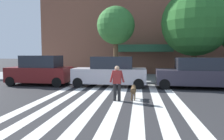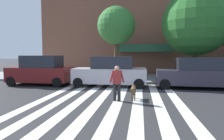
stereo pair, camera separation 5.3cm
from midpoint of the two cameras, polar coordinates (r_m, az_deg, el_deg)
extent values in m
plane|color=#2B2B2D|center=(7.76, 3.05, -11.68)|extent=(160.00, 160.00, 0.00)
cube|color=gray|center=(17.61, 6.03, -2.26)|extent=(80.00, 6.00, 0.15)
cube|color=silver|center=(8.98, -23.01, -9.75)|extent=(0.45, 13.51, 0.01)
cube|color=silver|center=(8.56, -17.77, -10.31)|extent=(0.45, 13.51, 0.01)
cube|color=silver|center=(8.22, -12.02, -10.83)|extent=(0.45, 13.51, 0.01)
cube|color=silver|center=(7.96, -5.80, -11.26)|extent=(0.45, 13.51, 0.01)
cube|color=silver|center=(7.79, 0.76, -11.58)|extent=(0.45, 13.51, 0.01)
cube|color=silver|center=(7.73, 7.53, -11.75)|extent=(0.45, 13.51, 0.01)
cube|color=silver|center=(7.78, 14.32, -11.76)|extent=(0.45, 13.51, 0.01)
cube|color=silver|center=(7.92, 20.94, -11.62)|extent=(0.45, 13.51, 0.01)
cube|color=#295E40|center=(19.89, 9.79, 6.20)|extent=(5.27, 1.60, 0.70)
cube|color=maroon|center=(14.92, -19.91, -1.14)|extent=(4.28, 2.01, 1.01)
cube|color=#232833|center=(14.78, -19.43, 2.38)|extent=(2.51, 1.76, 0.82)
cylinder|color=black|center=(15.05, -27.07, -2.94)|extent=(0.66, 0.22, 0.66)
cylinder|color=black|center=(16.56, -23.48, -2.17)|extent=(0.66, 0.22, 0.66)
cylinder|color=black|center=(13.44, -15.41, -3.45)|extent=(0.66, 0.22, 0.66)
cylinder|color=black|center=(15.11, -12.70, -2.52)|extent=(0.66, 0.22, 0.66)
cube|color=#BEB8C0|center=(13.31, -0.55, -1.60)|extent=(4.89, 1.89, 0.97)
cube|color=#232833|center=(13.22, 0.28, 2.18)|extent=(2.70, 1.64, 0.79)
cylinder|color=black|center=(12.98, -9.63, -3.63)|extent=(0.66, 0.23, 0.66)
cylinder|color=black|center=(14.56, -7.72, -2.71)|extent=(0.66, 0.23, 0.66)
cylinder|color=black|center=(12.41, 7.89, -3.98)|extent=(0.66, 0.23, 0.66)
cylinder|color=black|center=(14.06, 7.83, -2.98)|extent=(0.66, 0.23, 0.66)
cube|color=#383341|center=(13.61, 23.05, -1.90)|extent=(4.90, 2.00, 0.94)
cube|color=#232833|center=(13.59, 23.96, 1.67)|extent=(2.76, 1.70, 0.77)
cylinder|color=black|center=(12.55, 15.16, -4.01)|extent=(0.67, 0.24, 0.66)
cylinder|color=black|center=(14.19, 14.60, -3.01)|extent=(0.67, 0.24, 0.66)
cylinder|color=black|center=(14.98, 29.56, -3.07)|extent=(0.67, 0.24, 0.66)
cylinder|color=#4C3823|center=(16.70, 1.33, 3.73)|extent=(0.39, 0.39, 3.54)
sphere|color=#337533|center=(16.87, 1.35, 12.73)|extent=(3.16, 3.16, 3.16)
cylinder|color=#4C3823|center=(16.63, 22.80, 2.48)|extent=(0.39, 0.39, 3.02)
sphere|color=#286628|center=(16.80, 23.12, 12.47)|extent=(5.10, 5.10, 5.10)
cylinder|color=black|center=(9.23, 0.97, -6.43)|extent=(0.15, 0.15, 0.82)
cylinder|color=black|center=(9.20, 2.22, -6.46)|extent=(0.15, 0.15, 0.82)
cube|color=maroon|center=(9.11, 1.61, -2.05)|extent=(0.38, 0.24, 0.60)
cylinder|color=maroon|center=(9.13, 0.11, -1.84)|extent=(0.22, 0.09, 0.57)
cylinder|color=maroon|center=(9.08, 3.11, -1.89)|extent=(0.22, 0.09, 0.57)
sphere|color=tan|center=(9.07, 1.61, 0.52)|extent=(0.22, 0.22, 0.22)
cylinder|color=brown|center=(9.57, 6.36, -5.81)|extent=(0.26, 0.67, 0.26)
sphere|color=brown|center=(9.96, 6.45, -4.81)|extent=(0.20, 0.20, 0.20)
cylinder|color=brown|center=(9.13, 6.25, -5.99)|extent=(0.04, 0.23, 0.16)
cylinder|color=brown|center=(9.86, 5.98, -7.22)|extent=(0.06, 0.06, 0.32)
cylinder|color=brown|center=(9.85, 6.80, -7.23)|extent=(0.06, 0.06, 0.32)
cylinder|color=brown|center=(9.40, 5.85, -7.80)|extent=(0.06, 0.06, 0.32)
cylinder|color=brown|center=(9.39, 6.72, -7.82)|extent=(0.06, 0.06, 0.32)
cylinder|color=#282D4C|center=(16.34, 27.86, -1.60)|extent=(0.17, 0.17, 0.82)
cylinder|color=#282D4C|center=(16.51, 27.55, -1.53)|extent=(0.17, 0.17, 0.82)
cube|color=maroon|center=(16.37, 27.79, 0.91)|extent=(0.28, 0.41, 0.60)
cylinder|color=maroon|center=(16.15, 28.18, 0.96)|extent=(0.12, 0.23, 0.57)
cylinder|color=maroon|center=(16.58, 27.43, 1.07)|extent=(0.12, 0.23, 0.57)
sphere|color=#936B51|center=(16.35, 27.85, 2.34)|extent=(0.25, 0.25, 0.22)
camera|label=1|loc=(0.03, -89.85, 0.01)|focal=31.62mm
camera|label=2|loc=(0.03, 90.15, -0.01)|focal=31.62mm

